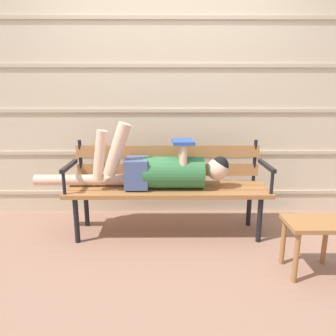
% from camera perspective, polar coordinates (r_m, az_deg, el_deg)
% --- Properties ---
extents(ground_plane, '(12.00, 12.00, 0.00)m').
position_cam_1_polar(ground_plane, '(2.84, 0.02, -12.75)').
color(ground_plane, '#936B56').
extents(house_siding, '(4.32, 0.08, 2.58)m').
position_cam_1_polar(house_siding, '(3.23, -0.08, 14.24)').
color(house_siding, beige).
rests_on(house_siding, ground).
extents(park_bench, '(1.77, 0.46, 0.83)m').
position_cam_1_polar(park_bench, '(2.84, -0.01, -2.40)').
color(park_bench, '#9E6638').
rests_on(park_bench, ground).
extents(reclining_person, '(1.72, 0.28, 0.59)m').
position_cam_1_polar(reclining_person, '(2.74, -1.80, -0.30)').
color(reclining_person, '#33703D').
extents(footstool, '(0.39, 0.30, 0.39)m').
position_cam_1_polar(footstool, '(2.46, 24.87, -10.59)').
color(footstool, '#9E6638').
rests_on(footstool, ground).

